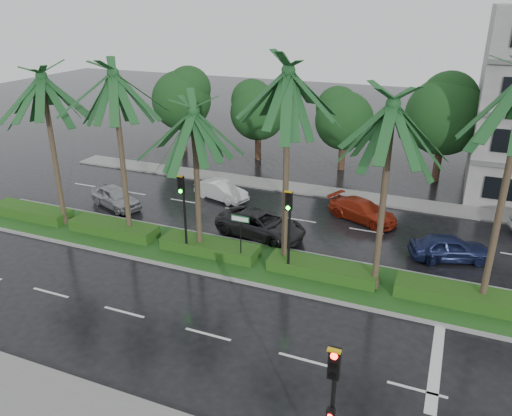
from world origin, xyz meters
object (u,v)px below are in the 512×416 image
at_px(car_white, 221,190).
at_px(car_red, 363,211).
at_px(signal_near, 332,406).
at_px(signal_median_left, 183,203).
at_px(car_blue, 450,248).
at_px(car_silver, 116,197).
at_px(street_sign, 240,228).
at_px(car_darkgrey, 261,224).

distance_m(car_white, car_red, 9.32).
height_order(signal_near, car_white, signal_near).
xyz_separation_m(signal_near, signal_median_left, (-10.00, 9.69, 0.49)).
xyz_separation_m(car_white, car_red, (9.32, 0.16, 0.01)).
bearing_deg(signal_median_left, car_blue, 21.32).
height_order(signal_near, car_silver, signal_near).
relative_size(street_sign, car_red, 0.60).
distance_m(signal_near, car_darkgrey, 15.47).
relative_size(car_white, car_blue, 0.95).
xyz_separation_m(signal_near, car_darkgrey, (-7.37, 13.48, -1.80)).
bearing_deg(car_silver, car_darkgrey, -71.06).
height_order(signal_near, signal_median_left, signal_median_left).
bearing_deg(street_sign, car_silver, 158.98).
distance_m(car_darkgrey, car_red, 6.46).
bearing_deg(car_silver, car_white, -35.20).
height_order(signal_median_left, street_sign, signal_median_left).
bearing_deg(signal_near, car_darkgrey, 118.65).
xyz_separation_m(street_sign, car_darkgrey, (-0.37, 3.61, -1.42)).
bearing_deg(street_sign, car_darkgrey, 95.79).
xyz_separation_m(car_darkgrey, car_red, (4.82, 4.30, -0.08)).
relative_size(car_darkgrey, car_red, 1.18).
distance_m(signal_near, street_sign, 12.11).
distance_m(signal_near, car_red, 18.07).
distance_m(street_sign, car_red, 9.20).
height_order(car_white, car_blue, car_blue).
relative_size(car_white, car_darkgrey, 0.74).
relative_size(signal_median_left, car_red, 1.01).
height_order(car_silver, car_blue, car_silver).
bearing_deg(car_white, signal_median_left, -151.90).
distance_m(signal_median_left, street_sign, 3.13).
bearing_deg(car_blue, car_white, 58.51).
bearing_deg(car_darkgrey, car_red, -38.55).
bearing_deg(street_sign, car_blue, 26.30).
xyz_separation_m(street_sign, car_silver, (-10.50, 4.03, -1.45)).
bearing_deg(signal_median_left, car_red, 47.39).
distance_m(street_sign, car_white, 9.28).
bearing_deg(signal_near, car_silver, 141.53).
relative_size(car_silver, car_blue, 1.01).
bearing_deg(car_blue, signal_near, 150.81).
distance_m(car_white, car_blue, 14.69).
height_order(car_darkgrey, car_blue, car_darkgrey).
height_order(car_darkgrey, car_red, car_darkgrey).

